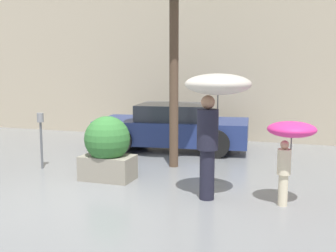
# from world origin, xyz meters

# --- Properties ---
(ground_plane) EXTENTS (40.00, 40.00, 0.00)m
(ground_plane) POSITION_xyz_m (0.00, 0.00, 0.00)
(ground_plane) COLOR slate
(building_facade) EXTENTS (18.00, 0.30, 6.00)m
(building_facade) POSITION_xyz_m (0.00, 6.50, 3.00)
(building_facade) COLOR #B7A88E
(building_facade) RESTS_ON ground
(planter_box) EXTENTS (1.03, 0.90, 1.27)m
(planter_box) POSITION_xyz_m (-0.24, 1.06, 0.65)
(planter_box) COLOR gray
(planter_box) RESTS_ON ground
(person_adult) EXTENTS (1.08, 1.08, 2.11)m
(person_adult) POSITION_xyz_m (2.02, 0.51, 1.67)
(person_adult) COLOR #1E1E2D
(person_adult) RESTS_ON ground
(person_child) EXTENTS (0.76, 0.76, 1.37)m
(person_child) POSITION_xyz_m (3.22, 0.56, 1.12)
(person_child) COLOR beige
(person_child) RESTS_ON ground
(parked_car_near) EXTENTS (4.19, 2.41, 1.23)m
(parked_car_near) POSITION_xyz_m (-0.00, 4.47, 0.59)
(parked_car_near) COLOR navy
(parked_car_near) RESTS_ON ground
(parking_meter) EXTENTS (0.14, 0.14, 1.23)m
(parking_meter) POSITION_xyz_m (-2.03, 1.43, 0.88)
(parking_meter) COLOR #595B60
(parking_meter) RESTS_ON ground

